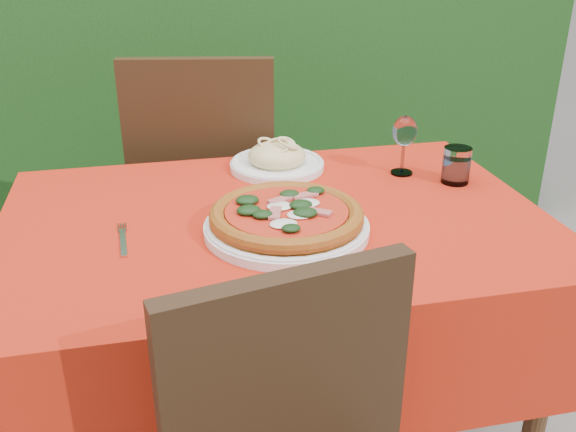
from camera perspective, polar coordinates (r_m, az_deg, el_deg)
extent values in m
cube|color=black|center=(2.95, -7.30, 13.37)|extent=(3.20, 0.55, 1.60)
cube|color=#4B2E18|center=(1.51, -1.15, -0.95)|extent=(1.20, 0.80, 0.04)
cylinder|color=#4B2E18|center=(1.64, 21.25, -16.00)|extent=(0.05, 0.05, 0.70)
cylinder|color=#4B2E18|center=(1.98, -18.76, -7.85)|extent=(0.05, 0.05, 0.70)
cylinder|color=#4B2E18|center=(2.12, 11.57, -4.67)|extent=(0.05, 0.05, 0.70)
cube|color=red|center=(1.57, -1.11, -5.29)|extent=(1.26, 0.86, 0.32)
cube|color=black|center=(1.05, 0.05, -15.94)|extent=(0.41, 0.12, 0.45)
cube|color=black|center=(2.28, -7.03, 1.73)|extent=(0.53, 0.53, 0.04)
cube|color=black|center=(1.99, -7.88, 6.63)|extent=(0.46, 0.12, 0.50)
cylinder|color=black|center=(2.55, -2.02, -1.76)|extent=(0.04, 0.04, 0.47)
cylinder|color=black|center=(2.58, -10.76, -1.87)|extent=(0.04, 0.04, 0.47)
cylinder|color=black|center=(2.21, -1.96, -6.31)|extent=(0.04, 0.04, 0.47)
cylinder|color=black|center=(2.24, -12.09, -6.37)|extent=(0.04, 0.04, 0.47)
cylinder|color=white|center=(1.41, -0.13, -1.07)|extent=(0.36, 0.36, 0.02)
cylinder|color=#BA5E19|center=(1.40, -0.13, -0.26)|extent=(0.35, 0.35, 0.02)
cylinder|color=#A60A0C|center=(1.40, -0.13, 0.36)|extent=(0.28, 0.28, 0.01)
cylinder|color=white|center=(1.78, -0.98, 4.51)|extent=(0.26, 0.26, 0.02)
ellipsoid|color=beige|center=(1.77, -0.99, 5.39)|extent=(0.19, 0.19, 0.07)
cylinder|color=white|center=(1.73, 14.74, 4.39)|extent=(0.07, 0.07, 0.10)
cylinder|color=#A0C2D9|center=(1.73, 14.69, 3.95)|extent=(0.06, 0.06, 0.07)
cylinder|color=silver|center=(1.77, 10.05, 3.82)|extent=(0.06, 0.06, 0.01)
cylinder|color=silver|center=(1.76, 10.16, 5.16)|extent=(0.01, 0.01, 0.08)
ellipsoid|color=silver|center=(1.74, 10.34, 7.44)|extent=(0.07, 0.07, 0.08)
cube|color=silver|center=(1.41, -14.44, -2.31)|extent=(0.03, 0.17, 0.00)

